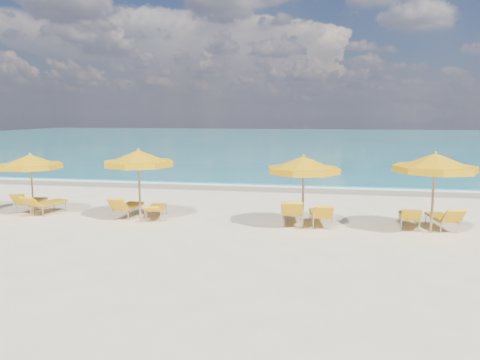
# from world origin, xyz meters

# --- Properties ---
(ground_plane) EXTENTS (120.00, 120.00, 0.00)m
(ground_plane) POSITION_xyz_m (0.00, 0.00, 0.00)
(ground_plane) COLOR beige
(ocean) EXTENTS (120.00, 80.00, 0.30)m
(ocean) POSITION_xyz_m (0.00, 48.00, 0.00)
(ocean) COLOR #157078
(ocean) RESTS_ON ground
(wet_sand_band) EXTENTS (120.00, 2.60, 0.01)m
(wet_sand_band) POSITION_xyz_m (0.00, 7.40, 0.00)
(wet_sand_band) COLOR tan
(wet_sand_band) RESTS_ON ground
(foam_line) EXTENTS (120.00, 1.20, 0.03)m
(foam_line) POSITION_xyz_m (0.00, 8.20, 0.00)
(foam_line) COLOR white
(foam_line) RESTS_ON ground
(whitecap_near) EXTENTS (14.00, 0.36, 0.05)m
(whitecap_near) POSITION_xyz_m (-6.00, 17.00, 0.00)
(whitecap_near) COLOR white
(whitecap_near) RESTS_ON ground
(whitecap_far) EXTENTS (18.00, 0.30, 0.05)m
(whitecap_far) POSITION_xyz_m (8.00, 24.00, 0.00)
(whitecap_far) COLOR white
(whitecap_far) RESTS_ON ground
(umbrella_2) EXTENTS (2.74, 2.74, 2.17)m
(umbrella_2) POSITION_xyz_m (-7.08, 0.04, 1.85)
(umbrella_2) COLOR #A48252
(umbrella_2) RESTS_ON ground
(umbrella_3) EXTENTS (2.44, 2.44, 2.38)m
(umbrella_3) POSITION_xyz_m (-3.13, 0.06, 2.03)
(umbrella_3) COLOR #A48252
(umbrella_3) RESTS_ON ground
(umbrella_4) EXTENTS (2.67, 2.67, 2.28)m
(umbrella_4) POSITION_xyz_m (2.27, -0.17, 1.94)
(umbrella_4) COLOR #A48252
(umbrella_4) RESTS_ON ground
(umbrella_5) EXTENTS (2.44, 2.44, 2.43)m
(umbrella_5) POSITION_xyz_m (6.05, -0.12, 2.07)
(umbrella_5) COLOR #A48252
(umbrella_5) RESTS_ON ground
(lounger_2_left) EXTENTS (0.68, 1.66, 0.79)m
(lounger_2_left) POSITION_xyz_m (-7.53, 0.58, 0.21)
(lounger_2_left) COLOR #A5A8AD
(lounger_2_left) RESTS_ON ground
(lounger_2_right) EXTENTS (0.86, 1.78, 0.77)m
(lounger_2_right) POSITION_xyz_m (-6.70, 0.32, 0.21)
(lounger_2_right) COLOR #A5A8AD
(lounger_2_right) RESTS_ON ground
(lounger_3_left) EXTENTS (0.63, 1.71, 0.83)m
(lounger_3_left) POSITION_xyz_m (-3.68, 0.30, 0.22)
(lounger_3_left) COLOR #A5A8AD
(lounger_3_left) RESTS_ON ground
(lounger_3_right) EXTENTS (0.84, 1.76, 0.61)m
(lounger_3_right) POSITION_xyz_m (-2.67, 0.33, 0.20)
(lounger_3_right) COLOR #A5A8AD
(lounger_3_right) RESTS_ON ground
(lounger_4_left) EXTENTS (0.77, 2.00, 0.94)m
(lounger_4_left) POSITION_xyz_m (1.92, 0.32, 0.25)
(lounger_4_left) COLOR #A5A8AD
(lounger_4_left) RESTS_ON ground
(lounger_4_right) EXTENTS (0.80, 1.81, 0.85)m
(lounger_4_right) POSITION_xyz_m (2.81, 0.24, 0.22)
(lounger_4_right) COLOR #A5A8AD
(lounger_4_right) RESTS_ON ground
(lounger_5_left) EXTENTS (0.71, 1.73, 0.78)m
(lounger_5_left) POSITION_xyz_m (5.51, 0.46, 0.21)
(lounger_5_left) COLOR #A5A8AD
(lounger_5_left) RESTS_ON ground
(lounger_5_right) EXTENTS (0.86, 1.73, 0.82)m
(lounger_5_right) POSITION_xyz_m (6.48, 0.43, 0.21)
(lounger_5_right) COLOR #A5A8AD
(lounger_5_right) RESTS_ON ground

